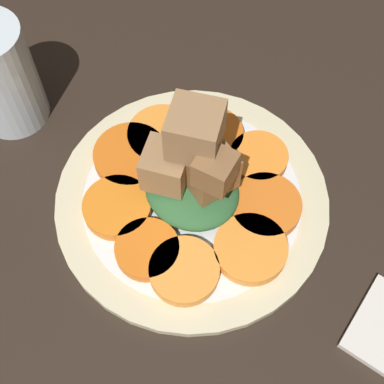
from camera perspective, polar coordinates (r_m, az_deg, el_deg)
name	(u,v)px	position (r cm, az deg, el deg)	size (l,w,h in cm)	color
table_slab	(192,206)	(56.86, 0.00, -1.51)	(120.00, 120.00, 2.00)	black
plate	(192,199)	(55.51, 0.00, -0.79)	(28.26, 28.26, 1.05)	beige
carrot_slice_0	(266,206)	(54.25, 7.85, -1.50)	(7.20, 7.20, 1.32)	orange
carrot_slice_1	(258,158)	(57.08, 7.10, 3.65)	(6.19, 6.19, 1.32)	orange
carrot_slice_2	(211,135)	(58.28, 2.06, 6.05)	(6.96, 6.96, 1.32)	orange
carrot_slice_3	(163,136)	(58.31, -3.15, 6.02)	(7.61, 7.61, 1.32)	orange
carrot_slice_4	(130,156)	(57.11, -6.61, 3.79)	(7.88, 7.88, 1.32)	orange
carrot_slice_5	(117,207)	(54.21, -7.99, -1.62)	(6.90, 6.90, 1.32)	orange
carrot_slice_6	(143,247)	(52.06, -5.21, -5.84)	(6.26, 6.26, 1.32)	orange
carrot_slice_7	(184,271)	(50.94, -0.84, -8.40)	(6.72, 6.72, 1.32)	orange
carrot_slice_8	(250,249)	(52.07, 6.25, -6.06)	(7.17, 7.17, 1.32)	orange
center_pile	(193,172)	(51.25, 0.10, 2.14)	(10.01, 8.84, 12.13)	#2D6033
fork	(234,166)	(56.79, 4.54, 2.75)	(17.73, 5.79, 0.40)	#B2B2B7
water_glass	(0,76)	(61.02, -19.84, 11.53)	(7.78, 7.78, 12.32)	silver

